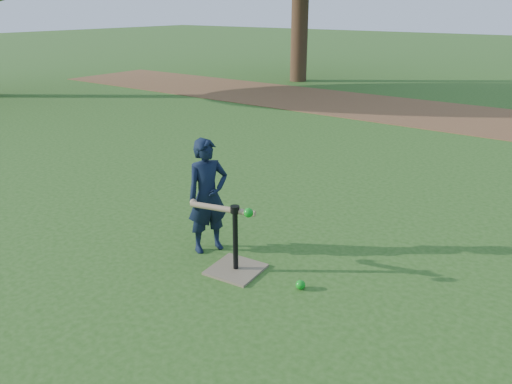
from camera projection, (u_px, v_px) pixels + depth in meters
The scene contains 6 objects.
ground at pixel (278, 269), 4.42m from camera, with size 80.00×80.00×0.00m, color #285116.
dirt_strip at pixel (485, 120), 10.07m from camera, with size 24.00×3.00×0.01m, color brown.
child at pixel (208, 196), 4.60m from camera, with size 0.40×0.26×1.09m, color black.
wiffle_ball_ground at pixel (300, 285), 4.10m from camera, with size 0.08×0.08×0.08m, color #0D9518.
batting_tee at pixel (236, 259), 4.36m from camera, with size 0.47×0.47×0.61m.
swing_action at pixel (225, 209), 4.23m from camera, with size 0.66×0.20×0.11m.
Camera 1 is at (2.15, -3.25, 2.20)m, focal length 35.00 mm.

